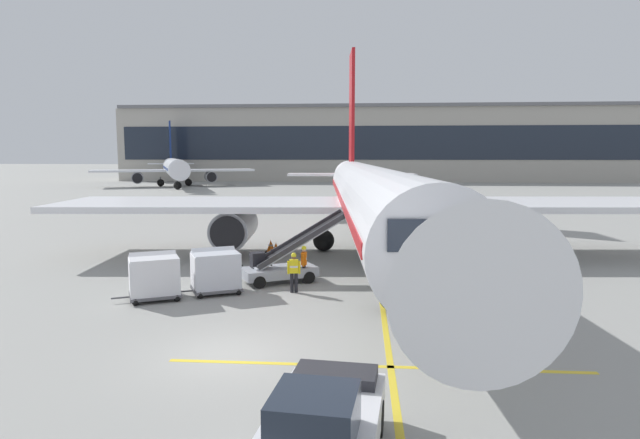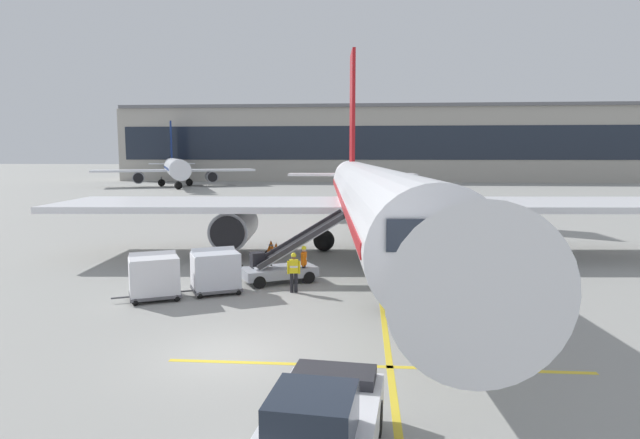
{
  "view_description": "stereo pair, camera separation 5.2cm",
  "coord_description": "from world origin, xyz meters",
  "px_view_note": "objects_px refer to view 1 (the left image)",
  "views": [
    {
      "loc": [
        3.96,
        -15.18,
        5.94
      ],
      "look_at": [
        1.98,
        10.53,
        2.8
      ],
      "focal_mm": 30.19,
      "sensor_mm": 36.0,
      "label": 1
    },
    {
      "loc": [
        4.01,
        -15.17,
        5.94
      ],
      "look_at": [
        1.98,
        10.53,
        2.8
      ],
      "focal_mm": 30.19,
      "sensor_mm": 36.0,
      "label": 2
    }
  ],
  "objects_px": {
    "baggage_cart_lead": "(215,270)",
    "ground_crew_by_loader": "(294,270)",
    "pushback_tug": "(321,428)",
    "safety_cone_wingtip": "(271,246)",
    "safety_cone_engine_keepout": "(276,249)",
    "parked_airplane": "(369,196)",
    "distant_airplane": "(174,168)",
    "ground_crew_by_carts": "(304,262)",
    "safety_cone_nose_mark": "(237,261)",
    "baggage_cart_second": "(154,275)",
    "belt_loader": "(284,263)"
  },
  "relations": [
    {
      "from": "pushback_tug",
      "to": "safety_cone_engine_keepout",
      "type": "distance_m",
      "value": 21.99
    },
    {
      "from": "safety_cone_wingtip",
      "to": "baggage_cart_lead",
      "type": "bearing_deg",
      "value": -94.32
    },
    {
      "from": "ground_crew_by_carts",
      "to": "safety_cone_nose_mark",
      "type": "height_order",
      "value": "ground_crew_by_carts"
    },
    {
      "from": "ground_crew_by_carts",
      "to": "safety_cone_engine_keepout",
      "type": "bearing_deg",
      "value": 109.55
    },
    {
      "from": "ground_crew_by_carts",
      "to": "safety_cone_wingtip",
      "type": "xyz_separation_m",
      "value": [
        -2.86,
        7.67,
        -0.63
      ]
    },
    {
      "from": "parked_airplane",
      "to": "baggage_cart_lead",
      "type": "distance_m",
      "value": 12.03
    },
    {
      "from": "pushback_tug",
      "to": "ground_crew_by_carts",
      "type": "bearing_deg",
      "value": 97.35
    },
    {
      "from": "baggage_cart_lead",
      "to": "safety_cone_engine_keepout",
      "type": "height_order",
      "value": "baggage_cart_lead"
    },
    {
      "from": "belt_loader",
      "to": "safety_cone_wingtip",
      "type": "distance_m",
      "value": 7.78
    },
    {
      "from": "parked_airplane",
      "to": "distant_airplane",
      "type": "xyz_separation_m",
      "value": [
        -35.05,
        65.62,
        -0.09
      ]
    },
    {
      "from": "ground_crew_by_loader",
      "to": "ground_crew_by_carts",
      "type": "distance_m",
      "value": 1.8
    },
    {
      "from": "safety_cone_wingtip",
      "to": "pushback_tug",
      "type": "bearing_deg",
      "value": -78.01
    },
    {
      "from": "pushback_tug",
      "to": "ground_crew_by_loader",
      "type": "height_order",
      "value": "pushback_tug"
    },
    {
      "from": "belt_loader",
      "to": "ground_crew_by_carts",
      "type": "height_order",
      "value": "belt_loader"
    },
    {
      "from": "parked_airplane",
      "to": "ground_crew_by_carts",
      "type": "xyz_separation_m",
      "value": [
        -3.05,
        -7.61,
        -2.45
      ]
    },
    {
      "from": "baggage_cart_lead",
      "to": "ground_crew_by_loader",
      "type": "distance_m",
      "value": 3.37
    },
    {
      "from": "baggage_cart_second",
      "to": "ground_crew_by_loader",
      "type": "relative_size",
      "value": 1.6
    },
    {
      "from": "baggage_cart_second",
      "to": "distant_airplane",
      "type": "xyz_separation_m",
      "value": [
        -26.15,
        76.52,
        2.36
      ]
    },
    {
      "from": "ground_crew_by_carts",
      "to": "distant_airplane",
      "type": "distance_m",
      "value": 79.94
    },
    {
      "from": "ground_crew_by_loader",
      "to": "safety_cone_nose_mark",
      "type": "xyz_separation_m",
      "value": [
        -3.71,
        5.1,
        -0.71
      ]
    },
    {
      "from": "ground_crew_by_carts",
      "to": "pushback_tug",
      "type": "bearing_deg",
      "value": -82.65
    },
    {
      "from": "baggage_cart_lead",
      "to": "ground_crew_by_carts",
      "type": "distance_m",
      "value": 4.18
    },
    {
      "from": "ground_crew_by_loader",
      "to": "safety_cone_wingtip",
      "type": "relative_size",
      "value": 2.33
    },
    {
      "from": "baggage_cart_lead",
      "to": "safety_cone_engine_keepout",
      "type": "bearing_deg",
      "value": 82.27
    },
    {
      "from": "baggage_cart_second",
      "to": "ground_crew_by_carts",
      "type": "height_order",
      "value": "baggage_cart_second"
    },
    {
      "from": "belt_loader",
      "to": "baggage_cart_lead",
      "type": "bearing_deg",
      "value": -139.56
    },
    {
      "from": "pushback_tug",
      "to": "safety_cone_nose_mark",
      "type": "xyz_separation_m",
      "value": [
        -5.87,
        18.12,
        -0.53
      ]
    },
    {
      "from": "ground_crew_by_loader",
      "to": "pushback_tug",
      "type": "bearing_deg",
      "value": -80.58
    },
    {
      "from": "safety_cone_wingtip",
      "to": "safety_cone_nose_mark",
      "type": "relative_size",
      "value": 1.24
    },
    {
      "from": "safety_cone_engine_keepout",
      "to": "safety_cone_wingtip",
      "type": "xyz_separation_m",
      "value": [
        -0.46,
        0.91,
        -0.0
      ]
    },
    {
      "from": "safety_cone_engine_keepout",
      "to": "safety_cone_wingtip",
      "type": "distance_m",
      "value": 1.02
    },
    {
      "from": "belt_loader",
      "to": "safety_cone_engine_keepout",
      "type": "height_order",
      "value": "belt_loader"
    },
    {
      "from": "baggage_cart_second",
      "to": "safety_cone_wingtip",
      "type": "relative_size",
      "value": 3.73
    },
    {
      "from": "safety_cone_wingtip",
      "to": "safety_cone_engine_keepout",
      "type": "bearing_deg",
      "value": -63.01
    },
    {
      "from": "baggage_cart_lead",
      "to": "pushback_tug",
      "type": "bearing_deg",
      "value": -66.52
    },
    {
      "from": "baggage_cart_lead",
      "to": "safety_cone_wingtip",
      "type": "xyz_separation_m",
      "value": [
        0.74,
        9.78,
        -0.64
      ]
    },
    {
      "from": "belt_loader",
      "to": "baggage_cart_lead",
      "type": "height_order",
      "value": "belt_loader"
    },
    {
      "from": "ground_crew_by_carts",
      "to": "distant_airplane",
      "type": "height_order",
      "value": "distant_airplane"
    },
    {
      "from": "baggage_cart_lead",
      "to": "safety_cone_wingtip",
      "type": "relative_size",
      "value": 3.73
    },
    {
      "from": "baggage_cart_lead",
      "to": "ground_crew_by_loader",
      "type": "xyz_separation_m",
      "value": [
        3.35,
        0.33,
        -0.0
      ]
    },
    {
      "from": "pushback_tug",
      "to": "safety_cone_wingtip",
      "type": "height_order",
      "value": "pushback_tug"
    },
    {
      "from": "ground_crew_by_carts",
      "to": "ground_crew_by_loader",
      "type": "bearing_deg",
      "value": -97.96
    },
    {
      "from": "parked_airplane",
      "to": "distant_airplane",
      "type": "height_order",
      "value": "parked_airplane"
    },
    {
      "from": "ground_crew_by_loader",
      "to": "parked_airplane",
      "type": "bearing_deg",
      "value": 70.62
    },
    {
      "from": "baggage_cart_lead",
      "to": "baggage_cart_second",
      "type": "distance_m",
      "value": 2.54
    },
    {
      "from": "safety_cone_engine_keepout",
      "to": "parked_airplane",
      "type": "bearing_deg",
      "value": 8.89
    },
    {
      "from": "safety_cone_wingtip",
      "to": "safety_cone_nose_mark",
      "type": "distance_m",
      "value": 4.49
    },
    {
      "from": "baggage_cart_lead",
      "to": "ground_crew_by_loader",
      "type": "height_order",
      "value": "baggage_cart_lead"
    },
    {
      "from": "baggage_cart_lead",
      "to": "baggage_cart_second",
      "type": "bearing_deg",
      "value": -152.02
    },
    {
      "from": "pushback_tug",
      "to": "ground_crew_by_loader",
      "type": "bearing_deg",
      "value": 99.42
    }
  ]
}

